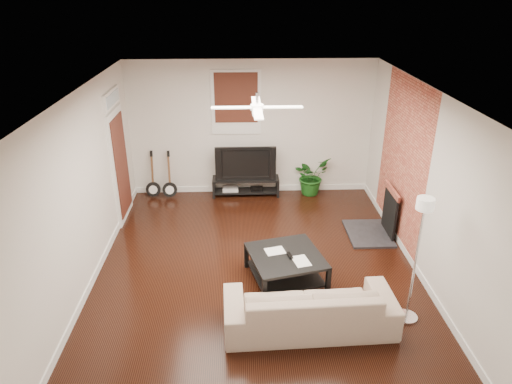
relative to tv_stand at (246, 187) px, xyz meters
The scene contains 14 objects.
room 3.03m from the tv_stand, 87.39° to the right, with size 5.01×6.01×2.81m.
brick_accent 3.38m from the tv_stand, 34.24° to the right, with size 0.02×2.20×2.80m, color #B14A39.
fireplace 2.94m from the tv_stand, 37.42° to the right, with size 0.80×1.10×0.92m, color black.
window_back 1.77m from the tv_stand, 132.35° to the left, with size 1.00×0.06×1.30m, color #3B1A10.
door_left 2.71m from the tv_stand, 159.34° to the right, with size 0.08×1.00×2.50m, color white.
tv_stand is the anchor object (origin of this frame).
tv 0.56m from the tv_stand, 90.00° to the left, with size 1.25×0.16×0.72m, color black.
coffee_table 3.14m from the tv_stand, 79.94° to the right, with size 1.03×1.03×0.43m, color black.
sofa 4.23m from the tv_stand, 79.72° to the right, with size 2.22×0.87×0.65m, color #C0A890.
floor_lamp 4.62m from the tv_stand, 62.59° to the right, with size 0.30×0.30×1.81m, color white, non-canonical shape.
potted_plant 1.40m from the tv_stand, ahead, with size 0.73×0.63×0.81m, color #175017.
guitar_left 1.97m from the tv_stand, behind, with size 0.31×0.22×0.99m, color black, non-canonical shape.
guitar_right 1.63m from the tv_stand, behind, with size 0.31×0.22×0.99m, color black, non-canonical shape.
ceiling_fan 3.68m from the tv_stand, 87.39° to the right, with size 1.24×1.24×0.32m, color white, non-canonical shape.
Camera 1 is at (-0.25, -6.20, 4.16)m, focal length 32.48 mm.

